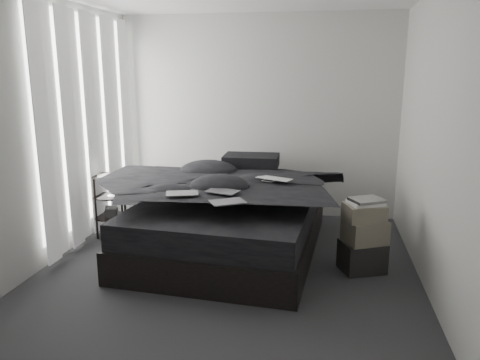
% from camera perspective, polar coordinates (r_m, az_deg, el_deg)
% --- Properties ---
extents(floor, '(3.60, 4.20, 0.01)m').
position_cam_1_polar(floor, '(4.50, -1.85, -11.68)').
color(floor, '#2F2F32').
rests_on(floor, ground).
extents(wall_back, '(3.60, 0.01, 2.60)m').
position_cam_1_polar(wall_back, '(6.18, 2.16, 7.71)').
color(wall_back, beige).
rests_on(wall_back, ground).
extents(wall_front, '(3.60, 0.01, 2.60)m').
position_cam_1_polar(wall_front, '(2.16, -13.80, -3.17)').
color(wall_front, beige).
rests_on(wall_front, ground).
extents(wall_left, '(0.01, 4.20, 2.60)m').
position_cam_1_polar(wall_left, '(4.83, -23.42, 5.08)').
color(wall_left, beige).
rests_on(wall_left, ground).
extents(wall_right, '(0.01, 4.20, 2.60)m').
position_cam_1_polar(wall_right, '(4.14, 23.24, 3.90)').
color(wall_right, beige).
rests_on(wall_right, ground).
extents(window_left, '(0.02, 2.00, 2.30)m').
position_cam_1_polar(window_left, '(5.58, -18.23, 6.98)').
color(window_left, white).
rests_on(window_left, wall_left).
extents(curtain_left, '(0.06, 2.12, 2.48)m').
position_cam_1_polar(curtain_left, '(5.57, -17.72, 6.28)').
color(curtain_left, white).
rests_on(curtain_left, wall_left).
extents(bed, '(1.96, 2.49, 0.32)m').
position_cam_1_polar(bed, '(5.09, -1.23, -6.69)').
color(bed, black).
rests_on(bed, floor).
extents(mattress, '(1.89, 2.42, 0.25)m').
position_cam_1_polar(mattress, '(5.00, -1.24, -3.60)').
color(mattress, black).
rests_on(mattress, bed).
extents(duvet, '(1.89, 2.14, 0.28)m').
position_cam_1_polar(duvet, '(4.88, -1.44, -0.82)').
color(duvet, black).
rests_on(duvet, mattress).
extents(pillow_lower, '(0.75, 0.53, 0.16)m').
position_cam_1_polar(pillow_lower, '(5.82, 0.66, 0.92)').
color(pillow_lower, black).
rests_on(pillow_lower, mattress).
extents(pillow_upper, '(0.68, 0.48, 0.15)m').
position_cam_1_polar(pillow_upper, '(5.75, 1.38, 2.34)').
color(pillow_upper, black).
rests_on(pillow_upper, pillow_lower).
extents(laptop, '(0.44, 0.37, 0.03)m').
position_cam_1_polar(laptop, '(4.85, 3.87, 0.93)').
color(laptop, silver).
rests_on(laptop, duvet).
extents(comic_a, '(0.34, 0.28, 0.01)m').
position_cam_1_polar(comic_a, '(4.40, -7.10, -0.55)').
color(comic_a, black).
rests_on(comic_a, duvet).
extents(comic_b, '(0.34, 0.27, 0.01)m').
position_cam_1_polar(comic_b, '(4.45, -2.16, -0.22)').
color(comic_b, black).
rests_on(comic_b, duvet).
extents(comic_c, '(0.36, 0.32, 0.01)m').
position_cam_1_polar(comic_c, '(4.09, -1.55, -1.34)').
color(comic_c, black).
rests_on(comic_c, duvet).
extents(side_stand, '(0.48, 0.48, 0.71)m').
position_cam_1_polar(side_stand, '(5.68, -15.49, -3.00)').
color(side_stand, black).
rests_on(side_stand, floor).
extents(papers, '(0.34, 0.31, 0.01)m').
position_cam_1_polar(papers, '(5.58, -15.63, 0.53)').
color(papers, white).
rests_on(papers, side_stand).
extents(floor_books, '(0.18, 0.23, 0.15)m').
position_cam_1_polar(floor_books, '(5.88, -14.34, -5.23)').
color(floor_books, black).
rests_on(floor_books, floor).
extents(box_lower, '(0.48, 0.43, 0.29)m').
position_cam_1_polar(box_lower, '(4.72, 14.66, -8.99)').
color(box_lower, black).
rests_on(box_lower, floor).
extents(box_mid, '(0.46, 0.42, 0.22)m').
position_cam_1_polar(box_mid, '(4.62, 14.99, -6.06)').
color(box_mid, '#6C6555').
rests_on(box_mid, box_lower).
extents(box_upper, '(0.42, 0.38, 0.15)m').
position_cam_1_polar(box_upper, '(4.57, 14.89, -3.82)').
color(box_upper, '#6C6555').
rests_on(box_upper, box_mid).
extents(art_book_white, '(0.37, 0.34, 0.03)m').
position_cam_1_polar(art_book_white, '(4.54, 15.05, -2.70)').
color(art_book_white, silver).
rests_on(art_book_white, box_upper).
extents(art_book_snake, '(0.37, 0.34, 0.03)m').
position_cam_1_polar(art_book_snake, '(4.53, 15.22, -2.37)').
color(art_book_snake, silver).
rests_on(art_book_snake, art_book_white).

